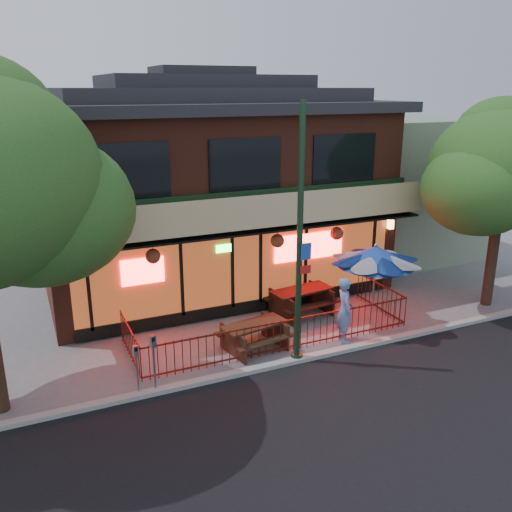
{
  "coord_description": "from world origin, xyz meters",
  "views": [
    {
      "loc": [
        -6.56,
        -12.29,
        7.28
      ],
      "look_at": [
        -0.17,
        2.0,
        2.38
      ],
      "focal_mm": 38.0,
      "sensor_mm": 36.0,
      "label": 1
    }
  ],
  "objects": [
    {
      "name": "neighbor_building",
      "position": [
        9.0,
        7.7,
        3.0
      ],
      "size": [
        6.0,
        7.0,
        6.0
      ],
      "primitive_type": "cube",
      "color": "gray",
      "rests_on": "ground"
    },
    {
      "name": "patio_fence",
      "position": [
        0.0,
        0.5,
        0.63
      ],
      "size": [
        8.44,
        2.62,
        1.0
      ],
      "color": "#4D1810",
      "rests_on": "ground"
    },
    {
      "name": "picnic_table_left",
      "position": [
        -0.8,
        0.7,
        0.53
      ],
      "size": [
        2.09,
        1.74,
        0.8
      ],
      "color": "#392214",
      "rests_on": "ground"
    },
    {
      "name": "patio_umbrella",
      "position": [
        3.28,
        0.7,
        2.32
      ],
      "size": [
        2.38,
        2.38,
        2.72
      ],
      "color": "gray",
      "rests_on": "ground"
    },
    {
      "name": "parking_meter_near",
      "position": [
        -3.99,
        -0.4,
        1.04
      ],
      "size": [
        0.17,
        0.15,
        1.54
      ],
      "color": "gray",
      "rests_on": "ground"
    },
    {
      "name": "parking_meter_far",
      "position": [
        -4.41,
        -0.4,
        0.92
      ],
      "size": [
        0.13,
        0.11,
        1.35
      ],
      "color": "gray",
      "rests_on": "ground"
    },
    {
      "name": "curb",
      "position": [
        0.0,
        -0.5,
        0.06
      ],
      "size": [
        80.0,
        0.25,
        0.12
      ],
      "primitive_type": "cube",
      "color": "#999993",
      "rests_on": "ground"
    },
    {
      "name": "asphalt_street",
      "position": [
        0.0,
        -6.0,
        0.0
      ],
      "size": [
        80.0,
        11.0,
        0.0
      ],
      "primitive_type": "cube",
      "color": "black",
      "rests_on": "ground"
    },
    {
      "name": "picnic_table_right",
      "position": [
        1.67,
        2.4,
        0.58
      ],
      "size": [
        2.23,
        1.81,
        0.88
      ],
      "color": "black",
      "rests_on": "ground"
    },
    {
      "name": "restaurant_building",
      "position": [
        0.0,
        7.11,
        4.13
      ],
      "size": [
        12.96,
        9.49,
        8.05
      ],
      "color": "#5F271B",
      "rests_on": "ground"
    },
    {
      "name": "ground",
      "position": [
        0.0,
        0.0,
        0.0
      ],
      "size": [
        80.0,
        80.0,
        0.0
      ],
      "primitive_type": "plane",
      "color": "gray",
      "rests_on": "ground"
    },
    {
      "name": "pedestrian",
      "position": [
        1.84,
        0.1,
        1.0
      ],
      "size": [
        0.64,
        0.83,
        2.0
      ],
      "primitive_type": "imported",
      "rotation": [
        0.0,
        0.0,
        1.32
      ],
      "color": "#6080C1",
      "rests_on": "ground"
    },
    {
      "name": "street_light",
      "position": [
        0.0,
        -0.4,
        3.15
      ],
      "size": [
        0.43,
        0.32,
        7.0
      ],
      "color": "#16331C",
      "rests_on": "ground"
    },
    {
      "name": "street_tree_right",
      "position": [
        8.04,
        0.59,
        4.96
      ],
      "size": [
        4.8,
        4.8,
        7.02
      ],
      "color": "#37251B",
      "rests_on": "ground"
    }
  ]
}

